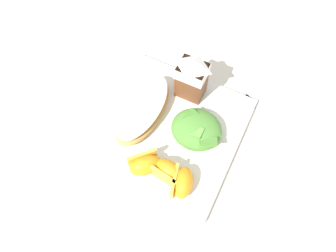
% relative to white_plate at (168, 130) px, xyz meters
% --- Properties ---
extents(ground, '(3.00, 3.00, 0.00)m').
position_rel_white_plate_xyz_m(ground, '(0.00, 0.00, -0.01)').
color(ground, beige).
extents(white_plate, '(0.28, 0.28, 0.02)m').
position_rel_white_plate_xyz_m(white_plate, '(0.00, 0.00, 0.00)').
color(white_plate, white).
rests_on(white_plate, ground).
extents(cheesy_pizza_bread, '(0.08, 0.17, 0.04)m').
position_rel_white_plate_xyz_m(cheesy_pizza_bread, '(-0.06, 0.01, 0.03)').
color(cheesy_pizza_bread, tan).
rests_on(cheesy_pizza_bread, white_plate).
extents(green_salad_pile, '(0.10, 0.09, 0.04)m').
position_rel_white_plate_xyz_m(green_salad_pile, '(0.06, 0.01, 0.03)').
color(green_salad_pile, '#4C8433').
rests_on(green_salad_pile, white_plate).
extents(milk_carton, '(0.06, 0.04, 0.11)m').
position_rel_white_plate_xyz_m(milk_carton, '(0.01, 0.10, 0.07)').
color(milk_carton, brown).
rests_on(milk_carton, white_plate).
extents(orange_wedge_front, '(0.07, 0.07, 0.04)m').
position_rel_white_plate_xyz_m(orange_wedge_front, '(-0.00, -0.09, 0.03)').
color(orange_wedge_front, orange).
rests_on(orange_wedge_front, white_plate).
extents(orange_wedge_middle, '(0.06, 0.05, 0.04)m').
position_rel_white_plate_xyz_m(orange_wedge_middle, '(0.04, -0.09, 0.03)').
color(orange_wedge_middle, orange).
rests_on(orange_wedge_middle, white_plate).
extents(orange_wedge_rear, '(0.05, 0.07, 0.04)m').
position_rel_white_plate_xyz_m(orange_wedge_rear, '(0.08, -0.10, 0.03)').
color(orange_wedge_rear, orange).
rests_on(orange_wedge_rear, white_plate).
extents(metal_fork, '(0.18, 0.08, 0.01)m').
position_rel_white_plate_xyz_m(metal_fork, '(0.17, 0.13, -0.01)').
color(metal_fork, silver).
rests_on(metal_fork, ground).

